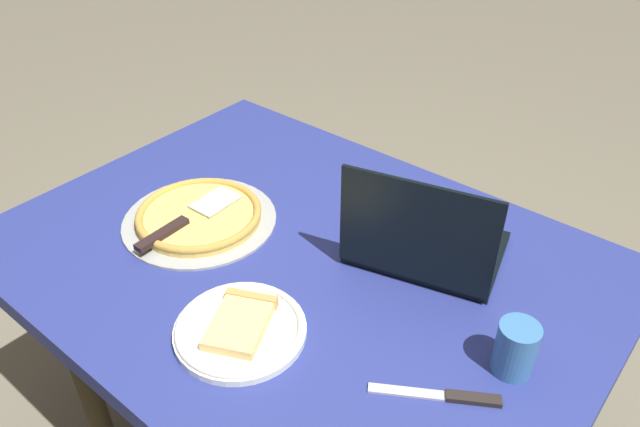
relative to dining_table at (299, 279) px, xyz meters
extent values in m
cube|color=navy|center=(0.00, 0.00, 0.05)|extent=(1.25, 0.92, 0.05)
cylinder|color=#39321D|center=(-0.36, -0.36, -0.32)|extent=(0.05, 0.05, 0.68)
cylinder|color=#39321D|center=(0.36, -0.36, -0.32)|extent=(0.05, 0.05, 0.68)
cylinder|color=#39321D|center=(0.36, 0.36, -0.32)|extent=(0.05, 0.05, 0.68)
cube|color=black|center=(-0.20, -0.18, 0.08)|extent=(0.35, 0.29, 0.02)
cube|color=black|center=(-0.20, -0.18, 0.09)|extent=(0.29, 0.20, 0.00)
cube|color=black|center=(-0.23, -0.07, 0.20)|extent=(0.29, 0.08, 0.22)
cube|color=#3D4884|center=(-0.23, -0.07, 0.20)|extent=(0.26, 0.07, 0.19)
cylinder|color=white|center=(-0.07, 0.23, 0.08)|extent=(0.24, 0.24, 0.01)
torus|color=white|center=(-0.07, 0.23, 0.09)|extent=(0.23, 0.23, 0.01)
cube|color=#EEC178|center=(-0.07, 0.23, 0.09)|extent=(0.14, 0.16, 0.02)
cube|color=tan|center=(-0.04, 0.17, 0.09)|extent=(0.10, 0.06, 0.03)
cylinder|color=#9BA09E|center=(0.25, 0.05, 0.07)|extent=(0.34, 0.34, 0.01)
cylinder|color=#DBBD5C|center=(0.25, 0.05, 0.08)|extent=(0.28, 0.28, 0.02)
torus|color=#BF8E3C|center=(0.25, 0.05, 0.09)|extent=(0.28, 0.28, 0.02)
cube|color=#A9B4B2|center=(0.25, 0.00, 0.10)|extent=(0.07, 0.11, 0.00)
cube|color=black|center=(0.24, 0.16, 0.10)|extent=(0.03, 0.13, 0.01)
cube|color=#B8B5C3|center=(-0.38, 0.14, 0.07)|extent=(0.15, 0.10, 0.00)
cube|color=black|center=(-0.46, 0.10, 0.07)|extent=(0.09, 0.06, 0.01)
cylinder|color=teal|center=(-0.48, 0.00, 0.12)|extent=(0.07, 0.07, 0.10)
cylinder|color=#532C1A|center=(-0.48, 0.00, 0.15)|extent=(0.06, 0.06, 0.01)
camera|label=1|loc=(-0.66, 0.74, 0.89)|focal=34.36mm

